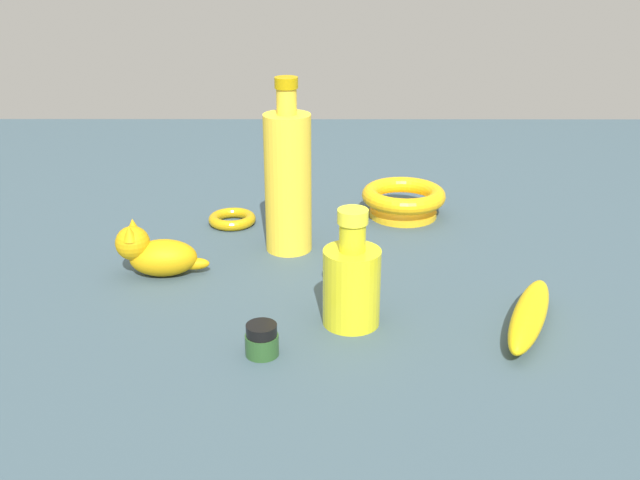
{
  "coord_description": "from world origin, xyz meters",
  "views": [
    {
      "loc": [
        -0.0,
        0.91,
        0.46
      ],
      "look_at": [
        0.0,
        0.0,
        0.08
      ],
      "focal_mm": 41.54,
      "sensor_mm": 36.0,
      "label": 1
    }
  ],
  "objects": [
    {
      "name": "ground",
      "position": [
        0.0,
        0.0,
        0.0
      ],
      "size": [
        2.0,
        2.0,
        0.0
      ],
      "primitive_type": "plane",
      "color": "#384C56"
    },
    {
      "name": "bottle_short",
      "position": [
        -0.04,
        0.09,
        0.06
      ],
      "size": [
        0.07,
        0.07,
        0.15
      ],
      "color": "gold",
      "rests_on": "ground"
    },
    {
      "name": "nail_polish_jar",
      "position": [
        0.07,
        0.16,
        0.02
      ],
      "size": [
        0.04,
        0.04,
        0.04
      ],
      "color": "#274E23",
      "rests_on": "ground"
    },
    {
      "name": "bottle_tall",
      "position": [
        0.05,
        -0.15,
        0.11
      ],
      "size": [
        0.07,
        0.07,
        0.27
      ],
      "color": "yellow",
      "rests_on": "ground"
    },
    {
      "name": "banana",
      "position": [
        -0.26,
        0.1,
        0.02
      ],
      "size": [
        0.11,
        0.19,
        0.04
      ],
      "primitive_type": "ellipsoid",
      "rotation": [
        0.0,
        0.0,
        4.3
      ],
      "color": "yellow",
      "rests_on": "ground"
    },
    {
      "name": "bowl",
      "position": [
        -0.14,
        -0.29,
        0.03
      ],
      "size": [
        0.14,
        0.14,
        0.05
      ],
      "color": "gold",
      "rests_on": "ground"
    },
    {
      "name": "bangle",
      "position": [
        0.15,
        -0.25,
        0.01
      ],
      "size": [
        0.08,
        0.08,
        0.02
      ],
      "primitive_type": "torus",
      "color": "#B78F0D",
      "rests_on": "ground"
    },
    {
      "name": "cat_figurine",
      "position": [
        0.24,
        -0.05,
        0.03
      ],
      "size": [
        0.13,
        0.06,
        0.08
      ],
      "color": "#CC960C",
      "rests_on": "ground"
    }
  ]
}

